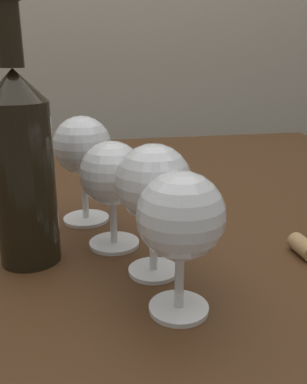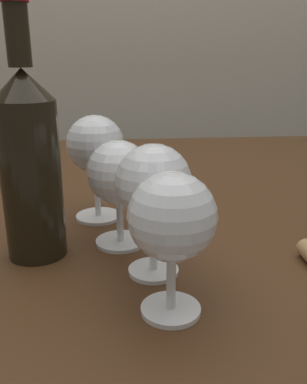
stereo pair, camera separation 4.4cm
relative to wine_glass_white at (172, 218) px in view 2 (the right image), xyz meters
name	(u,v)px [view 2 (the right image)]	position (x,y,z in m)	size (l,w,h in m)	color
dining_table	(134,234)	(-0.02, 0.37, -0.18)	(1.29, 0.98, 0.73)	#472B16
wine_glass_white	(172,218)	(0.00, 0.00, 0.00)	(0.08, 0.08, 0.14)	white
wine_glass_cabernet	(154,185)	(-0.01, 0.08, 0.01)	(0.08, 0.08, 0.15)	white
wine_glass_rose	(119,175)	(-0.05, 0.16, 0.00)	(0.08, 0.08, 0.14)	white
wine_glass_empty	(95,147)	(-0.08, 0.25, 0.01)	(0.08, 0.08, 0.16)	white
wine_bottle	(30,161)	(-0.15, 0.14, 0.02)	(0.07, 0.07, 0.30)	black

